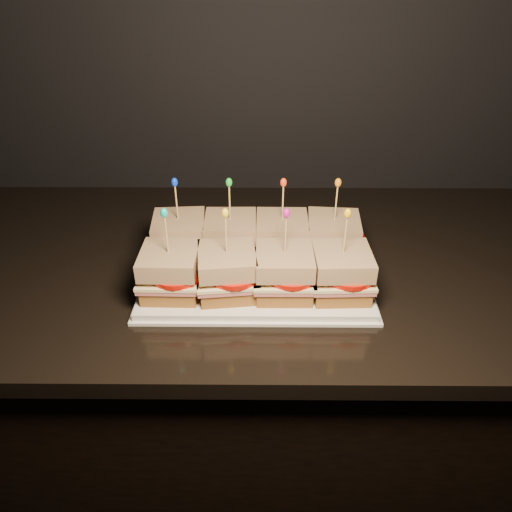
{
  "coord_description": "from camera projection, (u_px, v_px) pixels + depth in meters",
  "views": [
    {
      "loc": [
        -0.58,
        0.81,
        1.45
      ],
      "look_at": [
        -0.58,
        1.59,
        0.95
      ],
      "focal_mm": 35.0,
      "sensor_mm": 36.0,
      "label": 1
    }
  ],
  "objects": [
    {
      "name": "sandwich_4_bread_top",
      "position": [
        169.0,
        260.0,
        0.85
      ],
      "size": [
        0.1,
        0.1,
        0.03
      ],
      "primitive_type": "cube",
      "rotation": [
        0.0,
        0.0,
        -0.02
      ],
      "color": "#58280F",
      "rests_on": "sandwich_4_tomato"
    },
    {
      "name": "sandwich_0_frill",
      "position": [
        175.0,
        182.0,
        0.91
      ],
      "size": [
        0.01,
        0.01,
        0.02
      ],
      "primitive_type": "ellipsoid",
      "color": "#0B31D2",
      "rests_on": "sandwich_0_pick"
    },
    {
      "name": "sandwich_7_bread_bot",
      "position": [
        340.0,
        286.0,
        0.88
      ],
      "size": [
        0.1,
        0.1,
        0.03
      ],
      "primitive_type": "cube",
      "rotation": [
        0.0,
        0.0,
        0.03
      ],
      "color": "brown",
      "rests_on": "platter"
    },
    {
      "name": "sandwich_2_ham",
      "position": [
        282.0,
        242.0,
        0.97
      ],
      "size": [
        0.11,
        0.1,
        0.01
      ],
      "primitive_type": "cube",
      "rotation": [
        0.0,
        0.0,
        -0.01
      ],
      "color": "#B95A59",
      "rests_on": "sandwich_2_bread_bot"
    },
    {
      "name": "sandwich_4_cheese",
      "position": [
        171.0,
        274.0,
        0.87
      ],
      "size": [
        0.11,
        0.11,
        0.01
      ],
      "primitive_type": "cube",
      "rotation": [
        0.0,
        0.0,
        -0.02
      ],
      "color": "#F4E5A2",
      "rests_on": "sandwich_4_ham"
    },
    {
      "name": "sandwich_7_frill",
      "position": [
        348.0,
        213.0,
        0.8
      ],
      "size": [
        0.01,
        0.01,
        0.02
      ],
      "primitive_type": "ellipsoid",
      "color": "#E7B00F",
      "rests_on": "sandwich_7_pick"
    },
    {
      "name": "sandwich_7_cheese",
      "position": [
        341.0,
        274.0,
        0.87
      ],
      "size": [
        0.11,
        0.11,
        0.01
      ],
      "primitive_type": "cube",
      "rotation": [
        0.0,
        0.0,
        0.03
      ],
      "color": "#F4E5A2",
      "rests_on": "sandwich_7_ham"
    },
    {
      "name": "platter",
      "position": [
        256.0,
        276.0,
        0.94
      ],
      "size": [
        0.42,
        0.26,
        0.02
      ],
      "primitive_type": "cube",
      "color": "white",
      "rests_on": "granite_slab"
    },
    {
      "name": "sandwich_3_frill",
      "position": [
        338.0,
        183.0,
        0.9
      ],
      "size": [
        0.01,
        0.01,
        0.02
      ],
      "primitive_type": "ellipsoid",
      "color": "orange",
      "rests_on": "sandwich_3_pick"
    },
    {
      "name": "sandwich_7_pick",
      "position": [
        345.0,
        237.0,
        0.83
      ],
      "size": [
        0.0,
        0.0,
        0.09
      ],
      "primitive_type": "cylinder",
      "color": "tan",
      "rests_on": "sandwich_7_bread_top"
    },
    {
      "name": "sandwich_1_ham",
      "position": [
        231.0,
        242.0,
        0.97
      ],
      "size": [
        0.11,
        0.1,
        0.01
      ],
      "primitive_type": "cube",
      "rotation": [
        0.0,
        0.0,
        0.01
      ],
      "color": "#B95A59",
      "rests_on": "sandwich_1_bread_bot"
    },
    {
      "name": "sandwich_1_frill",
      "position": [
        229.0,
        182.0,
        0.9
      ],
      "size": [
        0.01,
        0.01,
        0.02
      ],
      "primitive_type": "ellipsoid",
      "color": "green",
      "rests_on": "sandwich_1_pick"
    },
    {
      "name": "sandwich_3_bread_top",
      "position": [
        334.0,
        227.0,
        0.95
      ],
      "size": [
        0.1,
        0.1,
        0.03
      ],
      "primitive_type": "cube",
      "rotation": [
        0.0,
        0.0,
        -0.07
      ],
      "color": "#58280F",
      "rests_on": "sandwich_3_tomato"
    },
    {
      "name": "sandwich_1_tomato",
      "position": [
        237.0,
        237.0,
        0.96
      ],
      "size": [
        0.1,
        0.1,
        0.01
      ],
      "primitive_type": "cylinder",
      "color": "red",
      "rests_on": "sandwich_1_cheese"
    },
    {
      "name": "sandwich_7_bread_top",
      "position": [
        342.0,
        261.0,
        0.85
      ],
      "size": [
        0.1,
        0.1,
        0.03
      ],
      "primitive_type": "cube",
      "rotation": [
        0.0,
        0.0,
        0.03
      ],
      "color": "#58280F",
      "rests_on": "sandwich_7_tomato"
    },
    {
      "name": "sandwich_6_ham",
      "position": [
        284.0,
        278.0,
        0.87
      ],
      "size": [
        0.11,
        0.1,
        0.01
      ],
      "primitive_type": "cube",
      "rotation": [
        0.0,
        0.0,
        0.0
      ],
      "color": "#B95A59",
      "rests_on": "sandwich_6_bread_bot"
    },
    {
      "name": "sandwich_5_tomato",
      "position": [
        234.0,
        272.0,
        0.86
      ],
      "size": [
        0.1,
        0.1,
        0.01
      ],
      "primitive_type": "cylinder",
      "color": "red",
      "rests_on": "sandwich_5_cheese"
    },
    {
      "name": "platter_rim",
      "position": [
        256.0,
        279.0,
        0.95
      ],
      "size": [
        0.43,
        0.27,
        0.01
      ],
      "primitive_type": "cube",
      "color": "white",
      "rests_on": "granite_slab"
    },
    {
      "name": "sandwich_1_bread_bot",
      "position": [
        231.0,
        250.0,
        0.98
      ],
      "size": [
        0.1,
        0.1,
        0.03
      ],
      "primitive_type": "cube",
      "rotation": [
        0.0,
        0.0,
        0.01
      ],
      "color": "brown",
      "rests_on": "platter"
    },
    {
      "name": "sandwich_3_bread_bot",
      "position": [
        332.0,
        250.0,
        0.98
      ],
      "size": [
        0.1,
        0.1,
        0.03
      ],
      "primitive_type": "cube",
      "rotation": [
        0.0,
        0.0,
        -0.07
      ],
      "color": "brown",
      "rests_on": "platter"
    },
    {
      "name": "sandwich_6_tomato",
      "position": [
        291.0,
        273.0,
        0.86
      ],
      "size": [
        0.1,
        0.1,
        0.01
      ],
      "primitive_type": "cylinder",
      "color": "red",
      "rests_on": "sandwich_6_cheese"
    },
    {
      "name": "sandwich_3_cheese",
      "position": [
        333.0,
        240.0,
        0.97
      ],
      "size": [
        0.11,
        0.11,
        0.01
      ],
      "primitive_type": "cube",
      "rotation": [
        0.0,
        0.0,
        -0.07
      ],
      "color": "#F4E5A2",
      "rests_on": "sandwich_3_ham"
    },
    {
      "name": "sandwich_7_tomato",
      "position": [
        349.0,
        273.0,
        0.86
      ],
      "size": [
        0.1,
        0.1,
        0.01
      ],
      "primitive_type": "cylinder",
      "color": "red",
      "rests_on": "sandwich_7_cheese"
    },
    {
      "name": "sandwich_0_pick",
      "position": [
        177.0,
        204.0,
        0.93
      ],
      "size": [
        0.0,
        0.0,
        0.09
      ],
      "primitive_type": "cylinder",
      "color": "tan",
      "rests_on": "sandwich_0_bread_top"
    },
    {
      "name": "sandwich_2_bread_top",
      "position": [
        282.0,
        226.0,
        0.95
      ],
      "size": [
        0.1,
        0.1,
        0.03
      ],
      "primitive_type": "cube",
      "rotation": [
        0.0,
        0.0,
        -0.01
      ],
      "color": "#58280F",
      "rests_on": "sandwich_2_tomato"
    },
    {
      "name": "sandwich_0_tomato",
      "position": [
        185.0,
        237.0,
        0.96
      ],
      "size": [
        0.1,
        0.1,
        0.01
      ],
      "primitive_type": "cylinder",
      "color": "red",
      "rests_on": "sandwich_0_cheese"
    },
    {
      "name": "sandwich_0_bread_top",
      "position": [
        179.0,
        226.0,
        0.95
      ],
      "size": [
        0.1,
        0.1,
        0.03
      ],
      "primitive_type": "cube",
      "rotation": [
        0.0,
        0.0,
        0.07
      ],
      "color": "#58280F",
      "rests_on": "sandwich_0_tomato"
    },
    {
      "name": "sandwich_2_bread_bot",
      "position": [
        281.0,
        250.0,
        0.98
      ],
      "size": [
        0.1,
        0.1,
        0.03
      ],
      "primitive_type": "cube",
      "rotation": [
        0.0,
        0.0,
        -0.01
      ],
      "color": "brown",
      "rests_on": "platter"
    },
    {
      "name": "sandwich_6_pick",
      "position": [
        286.0,
        237.0,
        0.83
      ],
      "size": [
        0.0,
        0.0,
        0.09
      ],
      "primitive_type": "cylinder",
      "color": "tan",
      "rests_on": "sandwich_6_bread_top"
    },
    {
      "name": "sandwich_1_bread_top",
      "position": [
        230.0,
        226.0,
        0.95
      ],
      "size": [
        0.1,
        0.1,
        0.03
      ],
      "primitive_type": "cube",
      "rotation": [
        0.0,
        0.0,
        0.01
      ],
      "color": "#58280F",
      "rests_on": "sandwich_1_tomato"
    },
    {
      "name": "sandwich_4_bread_bot",
      "position": [
        172.0,
        285.0,
        0.88
      ],
      "size": [
        0.1,
        0.1,
        0.03
      ],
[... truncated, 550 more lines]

